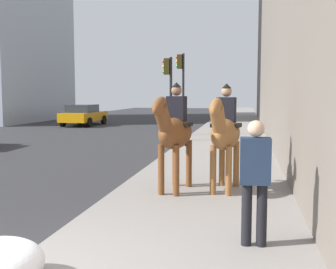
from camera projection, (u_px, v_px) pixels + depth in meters
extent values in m
ellipsoid|color=brown|center=(176.00, 133.00, 8.82)|extent=(1.57, 0.78, 0.66)
cylinder|color=brown|center=(176.00, 171.00, 8.41)|extent=(0.13, 0.13, 1.03)
cylinder|color=brown|center=(161.00, 170.00, 8.52)|extent=(0.13, 0.13, 1.03)
cylinder|color=brown|center=(189.00, 164.00, 9.26)|extent=(0.13, 0.13, 1.03)
cylinder|color=brown|center=(175.00, 163.00, 9.36)|extent=(0.13, 0.13, 1.03)
cylinder|color=brown|center=(163.00, 119.00, 8.06)|extent=(0.67, 0.37, 0.68)
ellipsoid|color=brown|center=(159.00, 106.00, 7.84)|extent=(0.65, 0.31, 0.49)
cylinder|color=black|center=(186.00, 135.00, 9.50)|extent=(0.29, 0.14, 0.55)
cube|color=black|center=(176.00, 124.00, 8.85)|extent=(0.53, 0.66, 0.08)
cube|color=black|center=(176.00, 109.00, 8.82)|extent=(0.33, 0.42, 0.55)
sphere|color=#8C664C|center=(177.00, 90.00, 8.78)|extent=(0.22, 0.22, 0.22)
cone|color=black|center=(177.00, 85.00, 8.77)|extent=(0.23, 0.23, 0.10)
ellipsoid|color=brown|center=(226.00, 134.00, 8.85)|extent=(1.56, 0.77, 0.66)
cylinder|color=brown|center=(229.00, 171.00, 8.44)|extent=(0.13, 0.13, 1.01)
cylinder|color=brown|center=(213.00, 170.00, 8.54)|extent=(0.13, 0.13, 1.01)
cylinder|color=brown|center=(236.00, 164.00, 9.29)|extent=(0.13, 0.13, 1.01)
cylinder|color=brown|center=(222.00, 163.00, 9.39)|extent=(0.13, 0.13, 1.01)
cylinder|color=brown|center=(218.00, 120.00, 8.09)|extent=(0.67, 0.37, 0.68)
ellipsoid|color=brown|center=(216.00, 107.00, 7.87)|extent=(0.65, 0.31, 0.49)
cylinder|color=black|center=(232.00, 135.00, 9.53)|extent=(0.29, 0.14, 0.55)
cube|color=black|center=(226.00, 125.00, 8.88)|extent=(0.52, 0.66, 0.08)
cube|color=black|center=(226.00, 110.00, 8.85)|extent=(0.33, 0.42, 0.55)
sphere|color=tan|center=(227.00, 91.00, 8.81)|extent=(0.22, 0.22, 0.22)
cone|color=black|center=(227.00, 86.00, 8.80)|extent=(0.23, 0.23, 0.10)
cylinder|color=black|center=(247.00, 214.00, 5.67)|extent=(0.14, 0.14, 0.85)
cylinder|color=black|center=(262.00, 215.00, 5.64)|extent=(0.14, 0.14, 0.85)
cube|color=#1E2D47|center=(255.00, 161.00, 5.58)|extent=(0.27, 0.41, 0.62)
sphere|color=#D8AD8C|center=(256.00, 129.00, 5.54)|extent=(0.22, 0.22, 0.22)
cube|color=orange|center=(84.00, 116.00, 28.84)|extent=(4.49, 1.87, 0.60)
cube|color=#262D38|center=(82.00, 108.00, 28.53)|extent=(2.16, 1.63, 0.52)
cylinder|color=black|center=(80.00, 119.00, 30.40)|extent=(0.64, 0.23, 0.64)
cylinder|color=black|center=(104.00, 120.00, 30.05)|extent=(0.64, 0.23, 0.64)
cylinder|color=black|center=(63.00, 122.00, 27.69)|extent=(0.64, 0.23, 0.64)
cylinder|color=black|center=(89.00, 122.00, 27.34)|extent=(0.64, 0.23, 0.64)
cylinder|color=black|center=(171.00, 101.00, 18.31)|extent=(0.12, 0.12, 3.75)
cube|color=#2D280C|center=(167.00, 66.00, 18.20)|extent=(0.20, 0.24, 0.70)
sphere|color=red|center=(164.00, 61.00, 18.20)|extent=(0.14, 0.14, 0.14)
sphere|color=orange|center=(164.00, 67.00, 18.22)|extent=(0.14, 0.14, 0.14)
sphere|color=green|center=(164.00, 72.00, 18.24)|extent=(0.14, 0.14, 0.14)
cylinder|color=black|center=(183.00, 96.00, 21.01)|extent=(0.12, 0.12, 4.16)
cube|color=#2D280C|center=(180.00, 62.00, 20.88)|extent=(0.20, 0.24, 0.70)
sphere|color=red|center=(177.00, 57.00, 20.88)|extent=(0.14, 0.14, 0.14)
sphere|color=orange|center=(177.00, 62.00, 20.90)|extent=(0.14, 0.14, 0.14)
sphere|color=green|center=(177.00, 66.00, 20.92)|extent=(0.14, 0.14, 0.14)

